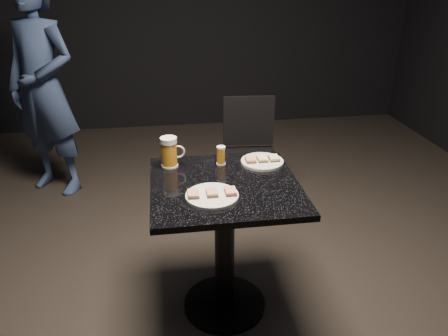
{
  "coord_description": "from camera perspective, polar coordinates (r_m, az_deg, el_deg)",
  "views": [
    {
      "loc": [
        -0.27,
        -1.82,
        1.69
      ],
      "look_at": [
        0.0,
        0.02,
        0.82
      ],
      "focal_mm": 35.0,
      "sensor_mm": 36.0,
      "label": 1
    }
  ],
  "objects": [
    {
      "name": "canapes_on_plate_large",
      "position": [
        1.94,
        -1.58,
        -3.24
      ],
      "size": [
        0.22,
        0.07,
        0.02
      ],
      "color": "#4C3521",
      "rests_on": "plate_large"
    },
    {
      "name": "plate_large",
      "position": [
        1.94,
        -1.57,
        -3.67
      ],
      "size": [
        0.24,
        0.24,
        0.01
      ],
      "primitive_type": "cylinder",
      "color": "white",
      "rests_on": "table"
    },
    {
      "name": "floor",
      "position": [
        2.5,
        0.07,
        -17.47
      ],
      "size": [
        6.0,
        6.0,
        0.0
      ],
      "primitive_type": "plane",
      "color": "black",
      "rests_on": "ground"
    },
    {
      "name": "table",
      "position": [
        2.19,
        0.08,
        -7.64
      ],
      "size": [
        0.7,
        0.7,
        0.75
      ],
      "color": "black",
      "rests_on": "floor"
    },
    {
      "name": "chair",
      "position": [
        3.11,
        3.4,
        2.47
      ],
      "size": [
        0.39,
        0.39,
        0.85
      ],
      "color": "black",
      "rests_on": "floor"
    },
    {
      "name": "beer_tumbler",
      "position": [
        2.24,
        -0.4,
        1.65
      ],
      "size": [
        0.05,
        0.05,
        0.1
      ],
      "color": "silver",
      "rests_on": "table"
    },
    {
      "name": "patron",
      "position": [
        3.62,
        -22.53,
        9.56
      ],
      "size": [
        0.73,
        0.65,
        1.67
      ],
      "primitive_type": "imported",
      "rotation": [
        0.0,
        0.0,
        -0.53
      ],
      "color": "navy",
      "rests_on": "floor"
    },
    {
      "name": "plate_small",
      "position": [
        2.28,
        5.01,
        0.83
      ],
      "size": [
        0.22,
        0.22,
        0.01
      ],
      "primitive_type": "cylinder",
      "color": "silver",
      "rests_on": "table"
    },
    {
      "name": "beer_mug",
      "position": [
        2.22,
        -7.12,
        2.07
      ],
      "size": [
        0.12,
        0.09,
        0.16
      ],
      "color": "silver",
      "rests_on": "table"
    },
    {
      "name": "canapes_on_plate_small",
      "position": [
        2.28,
        5.02,
        1.21
      ],
      "size": [
        0.17,
        0.07,
        0.02
      ],
      "color": "#4C3521",
      "rests_on": "plate_small"
    }
  ]
}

